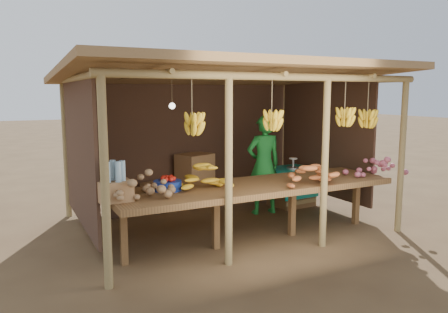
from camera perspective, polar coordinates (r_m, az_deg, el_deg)
name	(u,v)px	position (r m, az deg, el deg)	size (l,w,h in m)	color
ground	(224,223)	(6.88, 0.00, -8.69)	(60.00, 60.00, 0.00)	brown
stall_structure	(228,99)	(6.52, 0.47, 7.51)	(4.70, 3.50, 2.43)	#937B4C
counter	(256,188)	(5.88, 4.20, -4.19)	(3.90, 1.05, 0.80)	brown
potato_heap	(143,183)	(5.14, -10.58, -3.37)	(0.90, 0.54, 0.36)	#8F6D4A
sweet_potato_heap	(308,171)	(5.94, 10.96, -1.86)	(0.87, 0.52, 0.35)	#BF6331
onion_heap	(378,164)	(6.78, 19.50, -0.91)	(0.86, 0.51, 0.36)	#BB5A70
banana_pile	(205,175)	(5.56, -2.51, -2.41)	(0.68, 0.41, 0.35)	yellow
tomato_basin	(168,184)	(5.51, -7.39, -3.63)	(0.35, 0.35, 0.19)	navy
bottle_box	(115,186)	(5.06, -14.09, -3.71)	(0.38, 0.30, 0.46)	#9C7046
vendor	(264,165)	(7.29, 5.20, -1.08)	(0.60, 0.40, 1.65)	#1B7D2D
tarp_crate	(292,185)	(7.94, 8.83, -3.74)	(0.80, 0.70, 0.89)	brown
carton_stack	(184,185)	(7.76, -5.25, -3.67)	(1.33, 0.63, 0.92)	#9C7046
burlap_sacks	(126,201)	(7.41, -12.69, -5.72)	(0.78, 0.41, 0.55)	#4A3022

